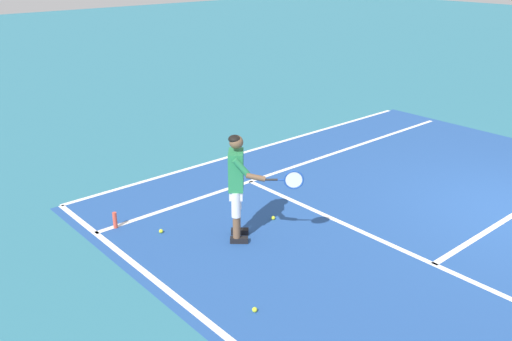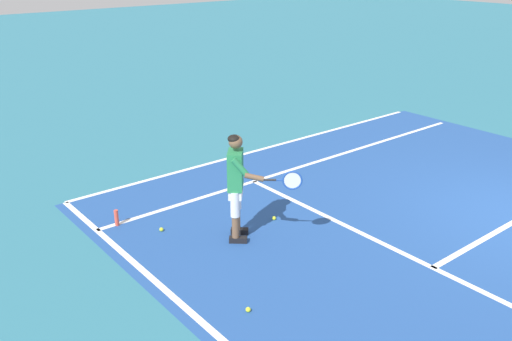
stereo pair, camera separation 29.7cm
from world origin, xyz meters
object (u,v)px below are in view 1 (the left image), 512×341
Objects in this scene: tennis_ball_by_baseline at (255,310)px; water_bottle at (115,220)px; tennis_player at (238,181)px; tennis_ball_mid_court at (161,231)px; tennis_ball_near_feet at (273,218)px.

water_bottle is at bearing -175.82° from tennis_ball_by_baseline.
tennis_player reaches higher than water_bottle.
water_bottle reaches higher than tennis_ball_mid_court.
tennis_player reaches higher than tennis_ball_by_baseline.
water_bottle is at bearing -124.49° from tennis_ball_near_feet.
tennis_ball_by_baseline and tennis_ball_mid_court have the same top height.
tennis_ball_by_baseline is (1.74, -1.92, 0.00)m from tennis_ball_near_feet.
tennis_ball_by_baseline is 3.23m from water_bottle.
tennis_ball_mid_court is at bearing 35.98° from water_bottle.
tennis_ball_mid_court is 0.24× the size of water_bottle.
tennis_ball_near_feet is 1.00× the size of tennis_ball_mid_court.
tennis_ball_mid_court is 0.80m from water_bottle.
tennis_ball_by_baseline is (1.61, -1.06, -0.96)m from tennis_player.
tennis_ball_mid_court is (-0.84, -1.69, 0.00)m from tennis_ball_near_feet.
tennis_ball_by_baseline is at bearing -47.84° from tennis_ball_near_feet.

